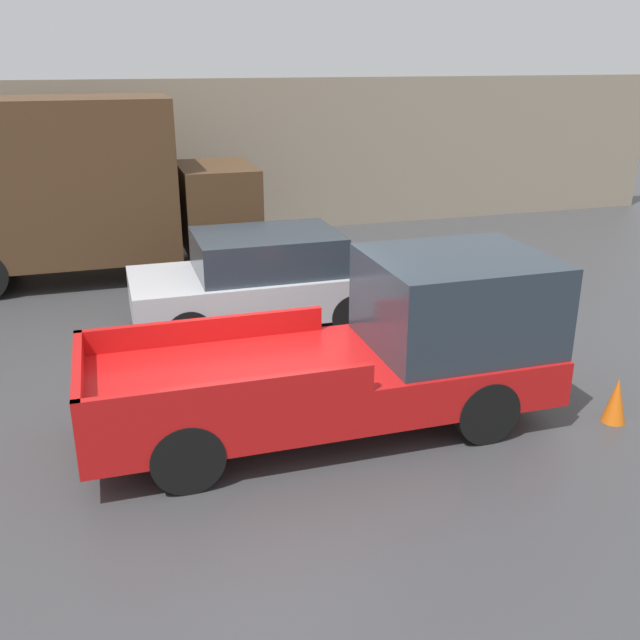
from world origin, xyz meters
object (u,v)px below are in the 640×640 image
(pickup_truck, at_px, (372,349))
(car, at_px, (262,280))
(delivery_truck, at_px, (62,186))
(traffic_cone, at_px, (616,400))

(pickup_truck, distance_m, car, 3.72)
(delivery_truck, height_order, traffic_cone, delivery_truck)
(pickup_truck, height_order, car, pickup_truck)
(car, bearing_deg, delivery_truck, 128.78)
(pickup_truck, bearing_deg, delivery_truck, 116.23)
(car, height_order, traffic_cone, car)
(car, height_order, delivery_truck, delivery_truck)
(pickup_truck, distance_m, delivery_truck, 8.59)
(car, xyz_separation_m, delivery_truck, (-3.20, 3.99, 1.08))
(pickup_truck, xyz_separation_m, car, (-0.57, 3.67, -0.14))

